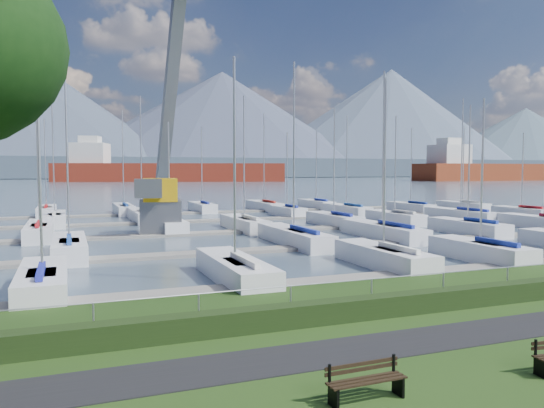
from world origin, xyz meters
name	(u,v)px	position (x,y,z in m)	size (l,w,h in m)	color
path	(455,336)	(0.00, -3.00, 0.01)	(160.00, 2.00, 0.04)	black
water	(90,180)	(0.00, 260.00, -0.40)	(800.00, 540.00, 0.20)	#475868
hedge	(403,304)	(0.00, -0.40, 0.35)	(80.00, 0.70, 0.70)	black
fence	(397,277)	(0.00, 0.00, 1.20)	(0.04, 0.04, 80.00)	#95999D
foothill	(86,168)	(0.00, 330.00, 6.00)	(900.00, 80.00, 12.00)	#3F4D5C
mountains	(91,113)	(7.35, 404.62, 46.68)	(1190.00, 360.00, 115.00)	#3B4957
docks	(209,233)	(0.00, 26.00, -0.22)	(90.00, 41.60, 0.25)	gray
bench_left	(366,381)	(-4.75, -5.84, 0.42)	(1.81, 0.45, 0.85)	black
crane	(163,164)	(-3.24, 28.53, 5.33)	(4.85, 13.35, 22.35)	#585960
cargo_ship_mid	(161,173)	(27.08, 215.19, 3.56)	(98.05, 45.35, 21.50)	maroon
cargo_ship_east	(497,172)	(178.79, 179.77, 3.60)	(93.08, 18.40, 21.50)	maroon
sailboat_fleet	(195,164)	(-0.40, 29.29, 5.40)	(74.90, 48.95, 12.92)	silver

